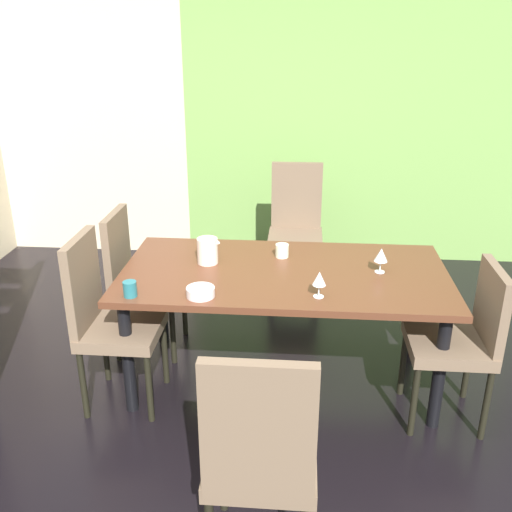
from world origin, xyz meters
TOP-DOWN VIEW (x-y plane):
  - ground_plane at (0.00, 0.00)m, footprint 5.25×5.53m
  - back_panel_interior at (-1.67, 2.71)m, footprint 1.91×0.10m
  - garden_window_panel at (0.95, 2.71)m, footprint 3.35×0.10m
  - dining_table at (0.28, 0.55)m, footprint 1.94×1.00m
  - chair_left_far at (-0.72, 0.86)m, footprint 0.45×0.44m
  - chair_right_near at (1.27, 0.25)m, footprint 0.44×0.44m
  - chair_head_near at (0.24, -0.83)m, footprint 0.44×0.44m
  - chair_left_near at (-0.73, 0.25)m, footprint 0.45×0.44m
  - chair_head_far at (0.33, 1.93)m, footprint 0.44×0.45m
  - wine_glass_north at (0.84, 0.58)m, footprint 0.08×0.08m
  - wine_glass_rear at (0.48, 0.22)m, footprint 0.07×0.07m
  - serving_bowl_left at (-0.16, 0.17)m, footprint 0.15×0.15m
  - cup_south at (0.25, 0.77)m, footprint 0.08×0.08m
  - cup_front at (-0.54, 0.14)m, footprint 0.07×0.07m
  - pitcher_center at (-0.19, 0.64)m, footprint 0.14×0.13m

SIDE VIEW (x-z plane):
  - ground_plane at x=0.00m, z-range -0.02..0.00m
  - chair_right_near at x=1.27m, z-range 0.07..1.00m
  - chair_left_far at x=-0.72m, z-range 0.06..1.05m
  - chair_left_near at x=-0.73m, z-range 0.05..1.09m
  - chair_head_near at x=0.24m, z-range 0.05..1.11m
  - chair_head_far at x=0.33m, z-range 0.05..1.11m
  - dining_table at x=0.28m, z-range 0.30..1.05m
  - serving_bowl_left at x=-0.16m, z-range 0.75..0.80m
  - cup_south at x=0.25m, z-range 0.75..0.83m
  - cup_front at x=-0.54m, z-range 0.75..0.83m
  - pitcher_center at x=-0.19m, z-range 0.75..0.91m
  - wine_glass_rear at x=0.48m, z-range 0.78..0.93m
  - wine_glass_north at x=0.84m, z-range 0.78..0.93m
  - back_panel_interior at x=-1.67m, z-range 0.00..2.53m
  - garden_window_panel at x=0.95m, z-range 0.00..2.53m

